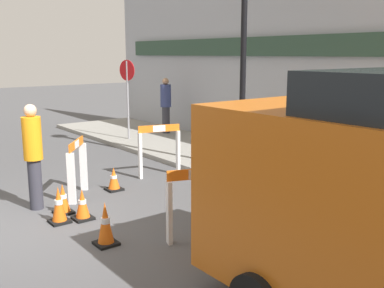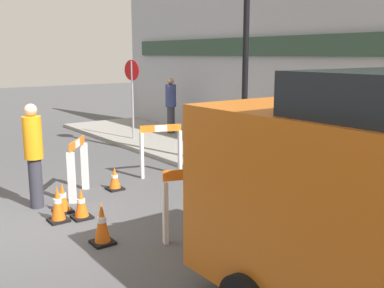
% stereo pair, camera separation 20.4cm
% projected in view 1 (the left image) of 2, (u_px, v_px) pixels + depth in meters
% --- Properties ---
extents(sidewalk_slab, '(18.00, 2.90, 0.11)m').
position_uv_depth(sidewalk_slab, '(272.00, 170.00, 10.05)').
color(sidewalk_slab, gray).
rests_on(sidewalk_slab, ground_plane).
extents(storefront_facade, '(18.00, 0.22, 5.50)m').
position_uv_depth(storefront_facade, '(321.00, 48.00, 10.44)').
color(storefront_facade, '#A3A8B2').
rests_on(storefront_facade, ground_plane).
extents(stop_sign, '(0.59, 0.17, 2.33)m').
position_uv_depth(stop_sign, '(127.00, 86.00, 13.14)').
color(stop_sign, gray).
rests_on(stop_sign, sidewalk_slab).
extents(barricade_0, '(0.42, 0.87, 1.05)m').
position_uv_depth(barricade_0, '(197.00, 202.00, 6.31)').
color(barricade_0, white).
rests_on(barricade_0, ground_plane).
extents(barricade_1, '(0.74, 0.77, 1.02)m').
position_uv_depth(barricade_1, '(268.00, 172.00, 7.92)').
color(barricade_1, white).
rests_on(barricade_1, ground_plane).
extents(barricade_2, '(0.38, 0.91, 1.13)m').
position_uv_depth(barricade_2, '(159.00, 149.00, 9.62)').
color(barricade_2, white).
rests_on(barricade_2, ground_plane).
extents(barricade_3, '(0.79, 0.67, 1.08)m').
position_uv_depth(barricade_3, '(77.00, 166.00, 8.24)').
color(barricade_3, white).
rests_on(barricade_3, ground_plane).
extents(traffic_cone_0, '(0.30, 0.30, 0.46)m').
position_uv_depth(traffic_cone_0, '(114.00, 179.00, 8.71)').
color(traffic_cone_0, black).
rests_on(traffic_cone_0, ground_plane).
extents(traffic_cone_1, '(0.30, 0.30, 0.50)m').
position_uv_depth(traffic_cone_1, '(82.00, 205.00, 7.17)').
color(traffic_cone_1, black).
rests_on(traffic_cone_1, ground_plane).
extents(traffic_cone_2, '(0.30, 0.30, 0.62)m').
position_uv_depth(traffic_cone_2, '(105.00, 224.00, 6.20)').
color(traffic_cone_2, black).
rests_on(traffic_cone_2, ground_plane).
extents(traffic_cone_3, '(0.30, 0.30, 0.63)m').
position_uv_depth(traffic_cone_3, '(224.00, 171.00, 8.98)').
color(traffic_cone_3, black).
rests_on(traffic_cone_3, ground_plane).
extents(traffic_cone_4, '(0.30, 0.30, 0.51)m').
position_uv_depth(traffic_cone_4, '(63.00, 199.00, 7.43)').
color(traffic_cone_4, black).
rests_on(traffic_cone_4, ground_plane).
extents(traffic_cone_5, '(0.30, 0.30, 0.59)m').
position_uv_depth(traffic_cone_5, '(59.00, 205.00, 7.02)').
color(traffic_cone_5, black).
rests_on(traffic_cone_5, ground_plane).
extents(person_worker, '(0.42, 0.42, 1.80)m').
position_uv_depth(person_worker, '(33.00, 153.00, 7.52)').
color(person_worker, '#33333D').
rests_on(person_worker, ground_plane).
extents(person_pedestrian, '(0.47, 0.47, 1.75)m').
position_uv_depth(person_pedestrian, '(166.00, 104.00, 14.25)').
color(person_pedestrian, '#33333D').
rests_on(person_pedestrian, sidewalk_slab).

